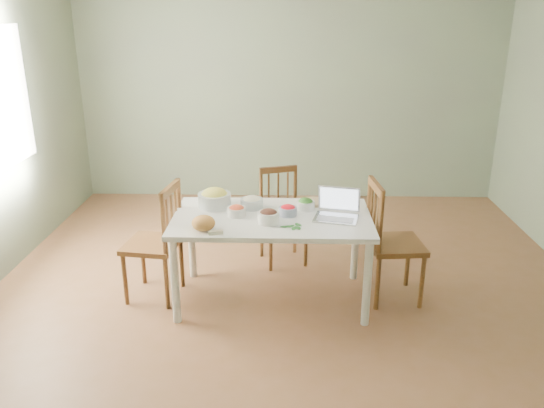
{
  "coord_description": "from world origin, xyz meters",
  "views": [
    {
      "loc": [
        -0.03,
        -4.0,
        2.22
      ],
      "look_at": [
        -0.14,
        -0.1,
        0.82
      ],
      "focal_mm": 35.82,
      "sensor_mm": 36.0,
      "label": 1
    }
  ],
  "objects_px": {
    "chair_far": "(283,218)",
    "chair_right": "(396,242)",
    "laptop": "(336,205)",
    "dining_table": "(272,258)",
    "chair_left": "(152,242)",
    "bowl_squash": "(215,198)",
    "bread_boule": "(203,223)"
  },
  "relations": [
    {
      "from": "chair_left",
      "to": "laptop",
      "type": "bearing_deg",
      "value": 95.07
    },
    {
      "from": "chair_left",
      "to": "bread_boule",
      "type": "bearing_deg",
      "value": 63.91
    },
    {
      "from": "dining_table",
      "to": "chair_far",
      "type": "distance_m",
      "value": 0.71
    },
    {
      "from": "dining_table",
      "to": "chair_right",
      "type": "xyz_separation_m",
      "value": [
        0.98,
        0.05,
        0.13
      ]
    },
    {
      "from": "chair_right",
      "to": "laptop",
      "type": "bearing_deg",
      "value": 97.0
    },
    {
      "from": "chair_left",
      "to": "bread_boule",
      "type": "relative_size",
      "value": 5.6
    },
    {
      "from": "chair_left",
      "to": "bread_boule",
      "type": "distance_m",
      "value": 0.64
    },
    {
      "from": "laptop",
      "to": "bowl_squash",
      "type": "bearing_deg",
      "value": 178.38
    },
    {
      "from": "bowl_squash",
      "to": "bread_boule",
      "type": "bearing_deg",
      "value": -92.09
    },
    {
      "from": "bread_boule",
      "to": "chair_left",
      "type": "bearing_deg",
      "value": 145.69
    },
    {
      "from": "bowl_squash",
      "to": "chair_far",
      "type": "bearing_deg",
      "value": 41.92
    },
    {
      "from": "chair_far",
      "to": "chair_left",
      "type": "distance_m",
      "value": 1.24
    },
    {
      "from": "chair_right",
      "to": "bread_boule",
      "type": "relative_size",
      "value": 5.74
    },
    {
      "from": "chair_far",
      "to": "chair_left",
      "type": "relative_size",
      "value": 0.91
    },
    {
      "from": "chair_far",
      "to": "chair_right",
      "type": "bearing_deg",
      "value": -53.49
    },
    {
      "from": "chair_left",
      "to": "chair_right",
      "type": "height_order",
      "value": "chair_right"
    },
    {
      "from": "laptop",
      "to": "dining_table",
      "type": "bearing_deg",
      "value": -172.95
    },
    {
      "from": "chair_far",
      "to": "chair_right",
      "type": "relative_size",
      "value": 0.89
    },
    {
      "from": "bread_boule",
      "to": "bowl_squash",
      "type": "relative_size",
      "value": 0.65
    },
    {
      "from": "chair_right",
      "to": "laptop",
      "type": "xyz_separation_m",
      "value": [
        -0.49,
        -0.11,
        0.34
      ]
    },
    {
      "from": "dining_table",
      "to": "chair_right",
      "type": "relative_size",
      "value": 1.56
    },
    {
      "from": "dining_table",
      "to": "chair_right",
      "type": "distance_m",
      "value": 0.99
    },
    {
      "from": "chair_right",
      "to": "bowl_squash",
      "type": "height_order",
      "value": "chair_right"
    },
    {
      "from": "dining_table",
      "to": "chair_far",
      "type": "height_order",
      "value": "chair_far"
    },
    {
      "from": "bread_boule",
      "to": "laptop",
      "type": "distance_m",
      "value": 1.01
    },
    {
      "from": "bowl_squash",
      "to": "laptop",
      "type": "bearing_deg",
      "value": -14.76
    },
    {
      "from": "dining_table",
      "to": "chair_far",
      "type": "xyz_separation_m",
      "value": [
        0.08,
        0.7,
        0.08
      ]
    },
    {
      "from": "chair_right",
      "to": "laptop",
      "type": "distance_m",
      "value": 0.6
    },
    {
      "from": "bowl_squash",
      "to": "laptop",
      "type": "height_order",
      "value": "laptop"
    },
    {
      "from": "chair_far",
      "to": "bread_boule",
      "type": "height_order",
      "value": "chair_far"
    },
    {
      "from": "laptop",
      "to": "chair_right",
      "type": "bearing_deg",
      "value": 25.36
    },
    {
      "from": "bread_boule",
      "to": "laptop",
      "type": "bearing_deg",
      "value": 13.99
    }
  ]
}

